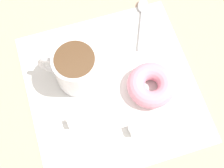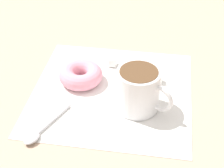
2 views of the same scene
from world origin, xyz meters
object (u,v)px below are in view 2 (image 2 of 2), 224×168
Objects in this scene: spoon at (38,132)px; sugar_cube_extra at (113,62)px; donut at (81,75)px; coffee_cup at (139,89)px; sugar_cube at (158,79)px.

sugar_cube_extra is at bearing -116.39° from spoon.
donut reaches higher than spoon.
coffee_cup is at bearing 149.49° from donut.
sugar_cube_extra is (-6.60, -7.10, -0.82)cm from donut.
spoon is 27.36cm from sugar_cube_extra.
donut is 9.73cm from sugar_cube_extra.
coffee_cup is 1.17× the size of donut.
sugar_cube is (-4.24, -9.08, -3.76)cm from coffee_cup.
donut reaches higher than sugar_cube_extra.
coffee_cup is 15.57cm from donut.
spoon is at bearing 72.30° from donut.
coffee_cup reaches higher than donut.
donut is 5.56× the size of sugar_cube.
sugar_cube is at bearing 151.90° from sugar_cube_extra.
sugar_cube is at bearing -175.69° from donut.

